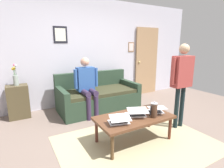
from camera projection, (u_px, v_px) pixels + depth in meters
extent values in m
plane|color=#78665B|center=(133.00, 137.00, 3.05)|extent=(7.68, 7.68, 0.00)
cube|color=tan|center=(137.00, 143.00, 2.86)|extent=(2.43, 1.79, 0.01)
cube|color=silver|center=(85.00, 52.00, 4.62)|extent=(7.04, 0.10, 2.70)
cube|color=#8B684C|center=(131.00, 47.00, 5.24)|extent=(0.20, 0.02, 0.29)
cube|color=silver|center=(131.00, 47.00, 5.23)|extent=(0.15, 0.00, 0.22)
cube|color=black|center=(60.00, 35.00, 4.19)|extent=(0.32, 0.02, 0.39)
cube|color=silver|center=(60.00, 35.00, 4.18)|extent=(0.25, 0.00, 0.30)
cube|color=#A78059|center=(146.00, 61.00, 5.58)|extent=(0.82, 0.05, 2.05)
sphere|color=tan|center=(139.00, 62.00, 5.40)|extent=(0.06, 0.06, 0.06)
cube|color=#283C2B|center=(99.00, 101.00, 4.30)|extent=(1.87, 0.93, 0.42)
cube|color=#343521|center=(99.00, 91.00, 4.23)|extent=(1.63, 0.85, 0.08)
cube|color=#283C2B|center=(92.00, 80.00, 4.54)|extent=(1.87, 0.14, 0.46)
cube|color=#283C2B|center=(129.00, 85.00, 4.65)|extent=(0.12, 0.93, 0.20)
cube|color=#283C2B|center=(62.00, 94.00, 3.81)|extent=(0.12, 0.93, 0.20)
cube|color=brown|center=(134.00, 118.00, 2.85)|extent=(1.24, 0.65, 0.04)
cylinder|color=#5F2C1D|center=(170.00, 128.00, 2.95)|extent=(0.05, 0.05, 0.39)
cylinder|color=brown|center=(112.00, 147.00, 2.42)|extent=(0.05, 0.05, 0.39)
cylinder|color=brown|center=(149.00, 117.00, 3.38)|extent=(0.05, 0.05, 0.39)
cylinder|color=#562B21|center=(96.00, 131.00, 2.85)|extent=(0.05, 0.05, 0.39)
cube|color=silver|center=(154.00, 112.00, 3.04)|extent=(0.35, 0.32, 0.01)
cube|color=black|center=(155.00, 111.00, 3.02)|extent=(0.28, 0.22, 0.00)
cube|color=silver|center=(157.00, 108.00, 2.90)|extent=(0.35, 0.31, 0.02)
cube|color=black|center=(157.00, 108.00, 2.91)|extent=(0.31, 0.28, 0.01)
cube|color=silver|center=(119.00, 122.00, 2.63)|extent=(0.34, 0.28, 0.01)
cube|color=black|center=(119.00, 122.00, 2.61)|extent=(0.27, 0.18, 0.00)
cube|color=silver|center=(120.00, 118.00, 2.54)|extent=(0.34, 0.26, 0.06)
cube|color=white|center=(120.00, 118.00, 2.54)|extent=(0.30, 0.23, 0.05)
cube|color=silver|center=(136.00, 115.00, 2.90)|extent=(0.38, 0.34, 0.01)
cube|color=black|center=(136.00, 115.00, 2.88)|extent=(0.30, 0.23, 0.00)
cube|color=silver|center=(138.00, 110.00, 2.78)|extent=(0.38, 0.33, 0.04)
cube|color=#B9D0F4|center=(138.00, 110.00, 2.78)|extent=(0.34, 0.29, 0.03)
cylinder|color=#4C3323|center=(154.00, 111.00, 2.80)|extent=(0.10, 0.10, 0.22)
cylinder|color=#B7B7BC|center=(154.00, 103.00, 2.77)|extent=(0.11, 0.11, 0.02)
sphere|color=#B2B2B7|center=(154.00, 102.00, 2.77)|extent=(0.03, 0.03, 0.03)
cube|color=black|center=(151.00, 111.00, 2.76)|extent=(0.01, 0.01, 0.15)
cube|color=#4B4029|center=(18.00, 102.00, 3.79)|extent=(0.42, 0.32, 0.72)
cylinder|color=#93A098|center=(16.00, 81.00, 3.69)|extent=(0.10, 0.10, 0.21)
cylinder|color=#3D7038|center=(14.00, 72.00, 3.63)|extent=(0.03, 0.01, 0.17)
sphere|color=yellow|center=(14.00, 68.00, 3.59)|extent=(0.04, 0.04, 0.04)
cylinder|color=#3D7038|center=(15.00, 72.00, 3.66)|extent=(0.03, 0.01, 0.14)
sphere|color=gold|center=(14.00, 69.00, 3.66)|extent=(0.05, 0.05, 0.05)
cylinder|color=#3D7038|center=(15.00, 70.00, 3.66)|extent=(0.03, 0.01, 0.21)
sphere|color=#E6436E|center=(14.00, 65.00, 3.65)|extent=(0.04, 0.04, 0.04)
cylinder|color=#3D7038|center=(14.00, 72.00, 3.64)|extent=(0.01, 0.03, 0.14)
sphere|color=yellow|center=(13.00, 69.00, 3.62)|extent=(0.05, 0.05, 0.05)
cylinder|color=#3D7038|center=(16.00, 71.00, 3.65)|extent=(0.01, 0.03, 0.21)
sphere|color=silver|center=(16.00, 65.00, 3.63)|extent=(0.05, 0.05, 0.05)
cylinder|color=black|center=(182.00, 106.00, 3.38)|extent=(0.08, 0.08, 0.80)
cylinder|color=black|center=(177.00, 108.00, 3.31)|extent=(0.08, 0.08, 0.80)
cube|color=#A03C38|center=(182.00, 72.00, 3.20)|extent=(0.40, 0.18, 0.56)
cylinder|color=#A03C38|center=(191.00, 69.00, 3.30)|extent=(0.08, 0.08, 0.48)
cylinder|color=#A03C38|center=(173.00, 71.00, 3.08)|extent=(0.08, 0.08, 0.48)
sphere|color=tan|center=(184.00, 49.00, 3.11)|extent=(0.18, 0.18, 0.18)
cylinder|color=#352744|center=(96.00, 107.00, 3.77)|extent=(0.10, 0.10, 0.50)
cylinder|color=#352744|center=(89.00, 109.00, 3.69)|extent=(0.10, 0.10, 0.50)
cylinder|color=#352744|center=(92.00, 92.00, 3.85)|extent=(0.12, 0.40, 0.12)
cylinder|color=#352744|center=(85.00, 93.00, 3.77)|extent=(0.12, 0.40, 0.12)
cube|color=#2D549B|center=(85.00, 79.00, 3.91)|extent=(0.37, 0.20, 0.52)
cylinder|color=#2D549B|center=(96.00, 77.00, 3.97)|extent=(0.08, 0.08, 0.42)
cylinder|color=#2D549B|center=(76.00, 79.00, 3.75)|extent=(0.08, 0.08, 0.42)
sphere|color=tan|center=(85.00, 62.00, 3.83)|extent=(0.19, 0.19, 0.19)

